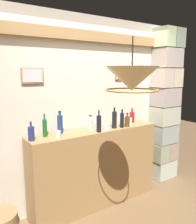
{
  "coord_description": "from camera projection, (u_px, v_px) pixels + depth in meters",
  "views": [
    {
      "loc": [
        -1.68,
        -1.71,
        1.87
      ],
      "look_at": [
        0.0,
        0.78,
        1.34
      ],
      "focal_mm": 37.06,
      "sensor_mm": 36.0,
      "label": 1
    }
  ],
  "objects": [
    {
      "name": "glass_tumbler_rocks",
      "position": [
        107.0,
        127.0,
        3.14
      ],
      "size": [
        0.08,
        0.08,
        0.08
      ],
      "color": "silver",
      "rests_on": "bar_shelf_unit"
    },
    {
      "name": "pendant_lamp",
      "position": [
        132.0,
        79.0,
        2.05
      ],
      "size": [
        0.48,
        0.48,
        0.47
      ],
      "color": "beige"
    },
    {
      "name": "liquor_bottle_port",
      "position": [
        122.0,
        120.0,
        3.24
      ],
      "size": [
        0.06,
        0.06,
        0.26
      ],
      "color": "black",
      "rests_on": "bar_shelf_unit"
    },
    {
      "name": "panelled_rear_partition",
      "position": [
        86.0,
        106.0,
        3.3
      ],
      "size": [
        3.5,
        0.15,
        2.62
      ],
      "color": "beige",
      "rests_on": "ground"
    },
    {
      "name": "glass_tumbler_highball",
      "position": [
        58.0,
        134.0,
        2.77
      ],
      "size": [
        0.06,
        0.06,
        0.08
      ],
      "color": "silver",
      "rests_on": "bar_shelf_unit"
    },
    {
      "name": "stone_pillar",
      "position": [
        164.0,
        106.0,
        3.98
      ],
      "size": [
        0.47,
        0.39,
        2.56
      ],
      "color": "#B6C0B0",
      "rests_on": "ground"
    },
    {
      "name": "liquor_bottle_amaro",
      "position": [
        127.0,
        121.0,
        3.29
      ],
      "size": [
        0.07,
        0.07,
        0.2
      ],
      "color": "brown",
      "rests_on": "bar_shelf_unit"
    },
    {
      "name": "liquor_bottle_bourbon",
      "position": [
        132.0,
        117.0,
        3.56
      ],
      "size": [
        0.08,
        0.08,
        0.23
      ],
      "color": "maroon",
      "rests_on": "bar_shelf_unit"
    },
    {
      "name": "liquor_bottle_sherry",
      "position": [
        60.0,
        124.0,
        2.93
      ],
      "size": [
        0.07,
        0.07,
        0.29
      ],
      "color": "navy",
      "rests_on": "bar_shelf_unit"
    },
    {
      "name": "liquor_bottle_gin",
      "position": [
        31.0,
        133.0,
        2.62
      ],
      "size": [
        0.07,
        0.07,
        0.22
      ],
      "color": "navy",
      "rests_on": "bar_shelf_unit"
    },
    {
      "name": "liquor_bottle_scotch",
      "position": [
        45.0,
        128.0,
        2.77
      ],
      "size": [
        0.05,
        0.05,
        0.29
      ],
      "color": "#185624",
      "rests_on": "bar_shelf_unit"
    },
    {
      "name": "bar_shelf_unit",
      "position": [
        96.0,
        168.0,
        3.23
      ],
      "size": [
        1.89,
        0.37,
        1.09
      ],
      "primitive_type": "cube",
      "color": "#9E7547",
      "rests_on": "ground"
    },
    {
      "name": "liquor_bottle_rum",
      "position": [
        114.0,
        119.0,
        3.2
      ],
      "size": [
        0.07,
        0.07,
        0.3
      ],
      "color": "black",
      "rests_on": "bar_shelf_unit"
    },
    {
      "name": "liquor_bottle_whiskey",
      "position": [
        99.0,
        123.0,
        2.99
      ],
      "size": [
        0.06,
        0.06,
        0.3
      ],
      "color": "black",
      "rests_on": "bar_shelf_unit"
    },
    {
      "name": "glass_tumbler_shot",
      "position": [
        129.0,
        121.0,
        3.43
      ],
      "size": [
        0.07,
        0.07,
        0.1
      ],
      "color": "silver",
      "rests_on": "bar_shelf_unit"
    },
    {
      "name": "liquor_bottle_vodka",
      "position": [
        90.0,
        124.0,
        3.12
      ],
      "size": [
        0.07,
        0.07,
        0.2
      ],
      "color": "silver",
      "rests_on": "bar_shelf_unit"
    }
  ]
}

